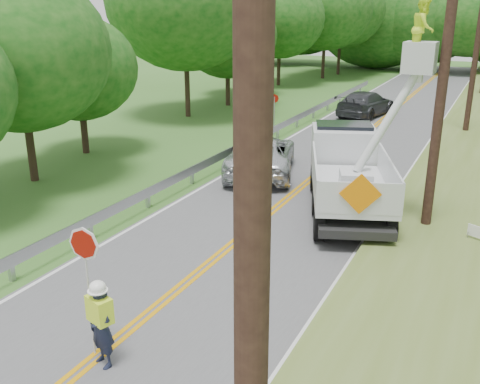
% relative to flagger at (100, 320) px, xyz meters
% --- Properties ---
extents(ground, '(140.00, 140.00, 0.00)m').
position_rel_flagger_xyz_m(ground, '(-0.29, 0.70, -1.01)').
color(ground, '#345E20').
rests_on(ground, ground).
extents(road, '(7.20, 96.00, 0.03)m').
position_rel_flagger_xyz_m(road, '(-0.29, 14.70, -1.00)').
color(road, '#535356').
rests_on(road, ground).
extents(guardrail, '(0.18, 48.00, 0.77)m').
position_rel_flagger_xyz_m(guardrail, '(-4.31, 15.60, -0.46)').
color(guardrail, '#A0A1A8').
rests_on(guardrail, ground).
extents(utility_poles, '(1.60, 43.30, 10.00)m').
position_rel_flagger_xyz_m(utility_poles, '(4.71, 17.71, 4.26)').
color(utility_poles, black).
rests_on(utility_poles, ground).
extents(treeline_left, '(11.37, 53.22, 11.34)m').
position_rel_flagger_xyz_m(treeline_left, '(-11.02, 31.64, 4.99)').
color(treeline_left, '#332319').
rests_on(treeline_left, ground).
extents(treeline_horizon, '(56.14, 13.79, 10.98)m').
position_rel_flagger_xyz_m(treeline_horizon, '(1.31, 56.98, 4.49)').
color(treeline_horizon, '#0F4810').
rests_on(treeline_horizon, ground).
extents(flagger, '(1.11, 0.59, 2.78)m').
position_rel_flagger_xyz_m(flagger, '(0.00, 0.00, 0.00)').
color(flagger, '#191E33').
rests_on(flagger, road).
extents(bucket_truck, '(4.81, 7.49, 6.94)m').
position_rel_flagger_xyz_m(bucket_truck, '(1.79, 11.30, 0.56)').
color(bucket_truck, black).
rests_on(bucket_truck, road).
extents(suv_silver, '(4.32, 6.25, 1.59)m').
position_rel_flagger_xyz_m(suv_silver, '(-2.49, 13.23, -0.20)').
color(suv_silver, silver).
rests_on(suv_silver, road).
extents(suv_darkgrey, '(3.08, 5.77, 1.59)m').
position_rel_flagger_xyz_m(suv_darkgrey, '(-1.60, 27.79, -0.19)').
color(suv_darkgrey, '#34363A').
rests_on(suv_darkgrey, road).
extents(stop_sign_permanent, '(0.43, 0.25, 2.24)m').
position_rel_flagger_xyz_m(stop_sign_permanent, '(-4.83, 20.23, 0.45)').
color(stop_sign_permanent, '#A0A1A8').
rests_on(stop_sign_permanent, ground).
extents(yard_sign, '(0.46, 0.24, 0.72)m').
position_rel_flagger_xyz_m(yard_sign, '(6.17, 9.04, -0.50)').
color(yard_sign, white).
rests_on(yard_sign, ground).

